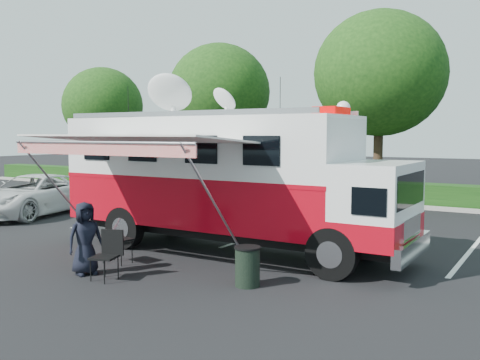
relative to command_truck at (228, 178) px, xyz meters
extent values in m
plane|color=black|center=(0.08, 0.00, -1.98)|extent=(120.00, 120.00, 0.00)
cube|color=#9E998E|center=(4.08, 11.00, -1.90)|extent=(60.00, 0.35, 0.15)
cube|color=black|center=(4.08, 11.90, -1.48)|extent=(60.00, 1.20, 1.00)
cylinder|color=black|center=(-17.92, 13.00, 0.02)|extent=(0.44, 0.44, 4.00)
ellipsoid|color=#14380F|center=(-17.92, 13.00, 2.98)|extent=(5.12, 5.12, 4.86)
cylinder|color=black|center=(-8.92, 13.00, 0.22)|extent=(0.44, 0.44, 4.40)
ellipsoid|color=#14380F|center=(-8.92, 13.00, 3.48)|extent=(5.63, 5.63, 5.35)
cylinder|color=black|center=(0.08, 13.00, 0.42)|extent=(0.44, 0.44, 4.80)
ellipsoid|color=#14380F|center=(0.08, 13.00, 3.97)|extent=(6.14, 6.14, 5.84)
cube|color=silver|center=(-12.42, 3.00, -1.97)|extent=(0.12, 5.50, 0.01)
cube|color=silver|center=(-6.42, 3.00, -1.97)|extent=(0.12, 5.50, 0.01)
cube|color=silver|center=(-0.42, 3.00, -1.97)|extent=(0.12, 5.50, 0.01)
cube|color=silver|center=(5.58, 3.00, -1.97)|extent=(0.12, 5.50, 0.01)
cube|color=black|center=(0.08, 0.00, -1.40)|extent=(9.03, 1.47, 0.31)
cylinder|color=black|center=(3.44, -1.15, -1.40)|extent=(1.15, 0.34, 1.15)
cylinder|color=black|center=(3.44, 1.16, -1.40)|extent=(1.15, 0.34, 1.15)
cylinder|color=black|center=(-2.65, -1.15, -1.40)|extent=(1.15, 0.34, 1.15)
cylinder|color=black|center=(-2.65, 1.16, -1.40)|extent=(1.15, 0.34, 1.15)
cube|color=silver|center=(4.86, 0.00, -1.35)|extent=(0.21, 2.62, 0.42)
cube|color=white|center=(4.07, 0.00, -0.35)|extent=(1.47, 2.62, 1.78)
cube|color=#AD0615|center=(4.07, 0.00, -0.98)|extent=(1.49, 2.64, 0.58)
cube|color=black|center=(4.76, 0.00, -0.04)|extent=(0.13, 2.32, 0.73)
cube|color=#AD0615|center=(-0.65, 0.00, -0.61)|extent=(7.98, 2.62, 1.26)
cube|color=#AD0615|center=(-0.65, 0.00, 0.02)|extent=(8.00, 2.64, 0.10)
cube|color=white|center=(-0.65, 0.00, 0.80)|extent=(7.98, 2.62, 1.47)
cube|color=silver|center=(-0.65, 0.00, 1.58)|extent=(7.98, 2.62, 0.08)
cube|color=#CC0505|center=(2.92, 0.00, 1.73)|extent=(0.58, 1.00, 0.17)
sphere|color=white|center=(2.81, 1.05, 1.83)|extent=(0.36, 0.36, 0.36)
ellipsoid|color=silver|center=(-1.81, -0.16, 2.33)|extent=(1.26, 1.26, 0.38)
ellipsoid|color=silver|center=(-0.23, 0.21, 2.12)|extent=(0.73, 0.73, 0.21)
cylinder|color=black|center=(-3.91, 0.42, 2.12)|extent=(0.02, 0.02, 1.05)
cylinder|color=black|center=(-2.23, 0.42, 2.12)|extent=(0.02, 0.02, 1.05)
cylinder|color=black|center=(1.34, 0.42, 2.12)|extent=(0.02, 0.02, 1.05)
cube|color=silver|center=(-0.86, -2.57, 1.07)|extent=(5.25, 2.52, 0.22)
cube|color=red|center=(-0.86, -3.81, 0.88)|extent=(5.25, 0.04, 0.29)
cylinder|color=#B2B2B7|center=(-0.86, -3.83, 1.00)|extent=(5.25, 0.07, 0.07)
cylinder|color=#B2B2B7|center=(-3.24, -2.65, -0.48)|extent=(0.05, 2.71, 3.03)
cylinder|color=#B2B2B7|center=(1.51, -2.65, -0.48)|extent=(0.05, 2.71, 3.03)
imported|color=silver|center=(-9.98, 1.47, -1.98)|extent=(3.65, 6.04, 1.57)
imported|color=black|center=(-1.46, -3.64, -1.98)|extent=(0.78, 0.94, 1.64)
cube|color=black|center=(-1.60, -2.50, -1.38)|extent=(0.79, 0.61, 0.03)
cylinder|color=black|center=(-1.90, -2.69, -1.68)|extent=(0.02, 0.02, 0.60)
cylinder|color=black|center=(-1.90, -2.31, -1.68)|extent=(0.02, 0.02, 0.60)
cylinder|color=black|center=(-1.30, -2.69, -1.68)|extent=(0.02, 0.02, 0.60)
cylinder|color=black|center=(-1.30, -2.31, -1.68)|extent=(0.02, 0.02, 0.60)
cube|color=silver|center=(-1.65, -2.45, -1.36)|extent=(0.19, 0.26, 0.01)
cube|color=black|center=(-0.72, -3.80, -1.47)|extent=(0.65, 0.65, 0.05)
cube|color=black|center=(-0.72, -3.55, -1.18)|extent=(0.50, 0.21, 0.57)
cylinder|color=black|center=(-0.92, -4.01, -1.72)|extent=(0.02, 0.02, 0.51)
cylinder|color=black|center=(-0.92, -3.60, -1.72)|extent=(0.02, 0.02, 0.51)
cylinder|color=black|center=(-0.51, -4.01, -1.72)|extent=(0.02, 0.02, 0.51)
cylinder|color=black|center=(-0.51, -3.60, -1.72)|extent=(0.02, 0.02, 0.51)
cylinder|color=black|center=(2.13, -2.55, -1.58)|extent=(0.52, 0.52, 0.80)
cylinder|color=black|center=(2.13, -2.55, -1.16)|extent=(0.56, 0.56, 0.04)
camera|label=1|loc=(7.68, -11.93, 1.20)|focal=40.00mm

